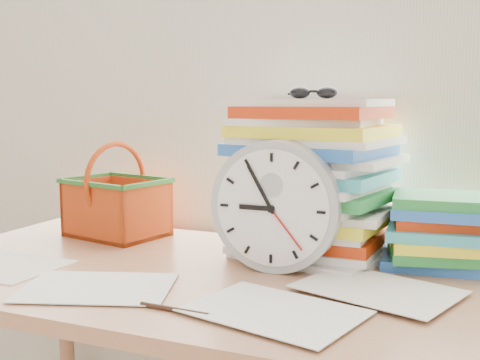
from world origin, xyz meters
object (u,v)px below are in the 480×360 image
at_px(book_stack, 445,232).
at_px(basket, 116,190).
at_px(desk, 218,308).
at_px(clock, 276,206).
at_px(paper_stack, 312,178).

distance_m(book_stack, basket, 0.83).
bearing_deg(desk, clock, 32.90).
height_order(clock, basket, clock).
xyz_separation_m(desk, book_stack, (0.43, 0.23, 0.15)).
relative_size(clock, book_stack, 1.05).
bearing_deg(basket, desk, -16.34).
xyz_separation_m(paper_stack, basket, (-0.53, -0.01, -0.06)).
distance_m(desk, basket, 0.49).
height_order(desk, clock, clock).
bearing_deg(paper_stack, basket, -179.11).
distance_m(paper_stack, book_stack, 0.31).
height_order(desk, paper_stack, paper_stack).
bearing_deg(basket, book_stack, 13.28).
height_order(desk, basket, basket).
height_order(clock, book_stack, clock).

